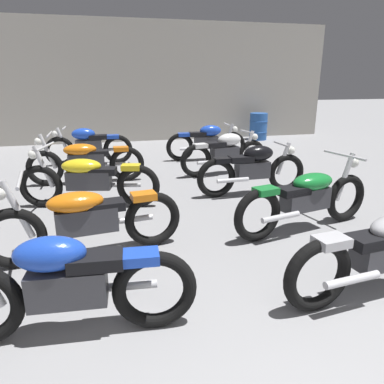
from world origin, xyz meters
name	(u,v)px	position (x,y,z in m)	size (l,w,h in m)	color
back_wall	(133,82)	(0.00, 11.58, 1.80)	(12.73, 0.24, 3.60)	#9E998E
motorcycle_left_row_1	(66,284)	(-1.40, 2.38, 0.46)	(1.97, 0.48, 0.88)	black
motorcycle_left_row_2	(85,219)	(-1.30, 3.74, 0.45)	(2.17, 0.68, 0.97)	black
motorcycle_left_row_3	(88,179)	(-1.31, 5.43, 0.45)	(2.14, 0.78, 0.97)	black
motorcycle_left_row_4	(86,160)	(-1.39, 6.83, 0.45)	(2.17, 0.68, 0.97)	black
motorcycle_left_row_5	(88,145)	(-1.37, 8.44, 0.46)	(1.97, 0.48, 0.88)	black
motorcycle_right_row_2	(306,197)	(1.46, 3.81, 0.45)	(2.14, 0.80, 0.97)	black
motorcycle_right_row_3	(253,168)	(1.40, 5.43, 0.46)	(1.97, 0.48, 0.88)	black
motorcycle_right_row_4	(225,152)	(1.40, 6.87, 0.46)	(1.96, 0.59, 0.88)	black
motorcycle_right_row_5	(207,141)	(1.41, 8.27, 0.46)	(1.97, 0.48, 0.88)	black
oil_drum	(258,126)	(3.89, 10.83, 0.43)	(0.59, 0.59, 0.85)	#23519E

